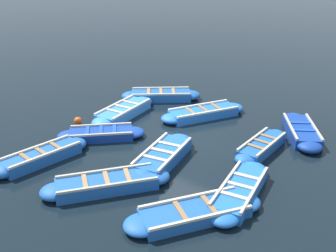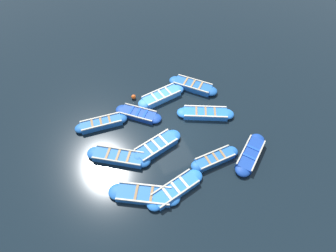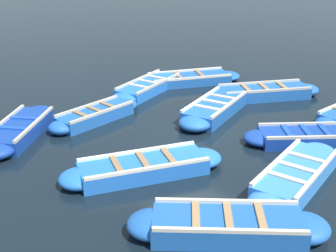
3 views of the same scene
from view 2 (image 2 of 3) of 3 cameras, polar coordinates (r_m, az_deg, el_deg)
name	(u,v)px [view 2 (image 2 of 3)]	position (r m, az deg, el deg)	size (l,w,h in m)	color
ground_plane	(174,133)	(16.77, 1.22, -1.60)	(120.00, 120.00, 0.00)	black
boat_outer_right	(215,159)	(15.70, 10.15, -6.99)	(3.12, 0.87, 0.42)	#1E59AD
boat_inner_gap	(205,113)	(17.80, 8.13, 2.75)	(3.84, 2.48, 0.43)	blue
boat_broadside	(144,195)	(14.47, -5.22, -14.63)	(3.84, 2.76, 0.38)	#1E59AD
boat_centre	(161,96)	(18.75, -1.45, 6.53)	(3.77, 1.52, 0.47)	#3884E0
boat_stern_in	(250,154)	(16.36, 17.49, -5.87)	(3.27, 2.70, 0.45)	navy
boat_tucked	(193,86)	(19.62, 5.42, 8.72)	(3.21, 3.38, 0.47)	#1E59AD
boat_end_of_row	(119,157)	(15.79, -10.72, -6.61)	(3.69, 2.86, 0.43)	#1E59AD
boat_alongside	(156,146)	(15.93, -2.60, -4.45)	(3.67, 1.80, 0.46)	#1E59AD
boat_mid_row	(138,114)	(17.72, -6.48, 2.63)	(3.01, 2.85, 0.39)	navy
boat_near_quay	(175,189)	(14.54, 1.62, -13.59)	(3.67, 1.62, 0.40)	blue
boat_bow_out	(101,123)	(17.58, -14.31, 0.57)	(3.46, 1.03, 0.45)	#1E59AD
buoy_orange_near	(134,97)	(18.90, -7.52, 6.30)	(0.33, 0.33, 0.33)	#E05119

